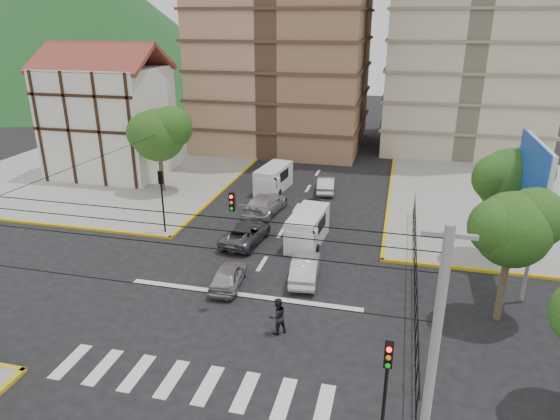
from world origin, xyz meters
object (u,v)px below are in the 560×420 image
(car_white_front_right, at_px, (305,268))
(pedestrian_crosswalk, at_px, (277,316))
(van_left_lane, at_px, (273,180))
(car_silver_front_left, at_px, (228,275))
(traffic_light_nw, at_px, (162,191))
(van_right_lane, at_px, (307,230))
(traffic_light_se, at_px, (386,380))

(car_white_front_right, xyz_separation_m, pedestrian_crosswalk, (-0.25, -5.52, 0.23))
(van_left_lane, distance_m, car_silver_front_left, 16.64)
(traffic_light_nw, relative_size, car_white_front_right, 1.04)
(traffic_light_nw, relative_size, pedestrian_crosswalk, 2.39)
(traffic_light_nw, bearing_deg, pedestrian_crosswalk, -42.42)
(van_right_lane, distance_m, pedestrian_crosswalk, 10.22)
(traffic_light_nw, relative_size, car_silver_front_left, 1.15)
(car_silver_front_left, distance_m, car_white_front_right, 4.39)
(traffic_light_nw, relative_size, van_left_lane, 0.88)
(van_right_lane, xyz_separation_m, car_white_front_right, (0.81, -4.68, -0.35))
(pedestrian_crosswalk, bearing_deg, van_right_lane, -131.02)
(traffic_light_se, height_order, car_white_front_right, traffic_light_se)
(van_left_lane, relative_size, car_silver_front_left, 1.31)
(traffic_light_se, xyz_separation_m, car_silver_front_left, (-8.89, 9.76, -2.46))
(traffic_light_se, height_order, car_silver_front_left, traffic_light_se)
(pedestrian_crosswalk, bearing_deg, traffic_light_nw, -86.59)
(van_right_lane, distance_m, car_white_front_right, 4.76)
(traffic_light_se, xyz_separation_m, van_right_lane, (-5.70, 16.24, -2.07))
(van_right_lane, height_order, car_white_front_right, van_right_lane)
(car_silver_front_left, bearing_deg, traffic_light_nw, -46.08)
(van_left_lane, relative_size, car_white_front_right, 1.19)
(traffic_light_se, distance_m, traffic_light_nw, 22.06)
(traffic_light_se, distance_m, van_right_lane, 17.33)
(traffic_light_nw, xyz_separation_m, pedestrian_crosswalk, (10.46, -9.56, -2.19))
(van_left_lane, xyz_separation_m, pedestrian_crosswalk, (5.50, -20.26, -0.13))
(traffic_light_nw, bearing_deg, car_silver_front_left, -41.02)
(van_right_lane, height_order, pedestrian_crosswalk, van_right_lane)
(van_right_lane, xyz_separation_m, pedestrian_crosswalk, (0.56, -10.20, -0.12))
(car_white_front_right, distance_m, pedestrian_crosswalk, 5.53)
(traffic_light_se, distance_m, van_left_lane, 28.44)
(car_white_front_right, bearing_deg, van_right_lane, -85.63)
(van_left_lane, height_order, car_silver_front_left, van_left_lane)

